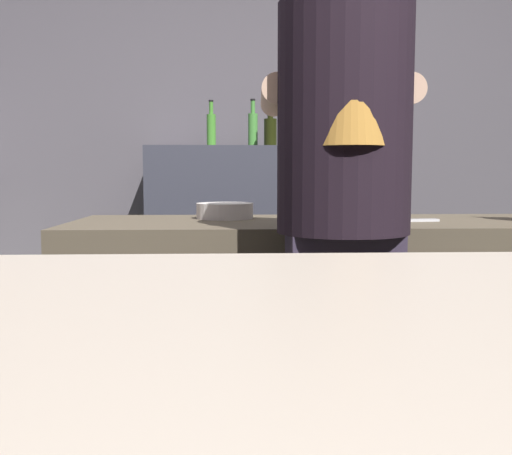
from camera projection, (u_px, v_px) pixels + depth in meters
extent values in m
cube|color=#504B52|center=(259.00, 131.00, 3.44)|extent=(5.20, 0.10, 2.70)
cube|color=#4E4435|center=(381.00, 355.00, 1.97)|extent=(2.10, 0.60, 0.94)
cube|color=#343541|center=(232.00, 257.00, 3.22)|extent=(0.93, 0.36, 1.24)
cube|color=#342B3D|center=(340.00, 408.00, 1.51)|extent=(0.28, 0.20, 0.94)
cylinder|color=black|center=(344.00, 120.00, 1.44)|extent=(0.34, 0.34, 0.57)
cone|color=#B27A33|center=(352.00, 46.00, 1.33)|extent=(0.18, 0.18, 0.47)
cylinder|color=#DDAD8F|center=(275.00, 96.00, 1.59)|extent=(0.09, 0.32, 0.08)
cylinder|color=#DDAD8F|center=(396.00, 96.00, 1.59)|extent=(0.09, 0.32, 0.08)
cylinder|color=beige|center=(225.00, 211.00, 2.01)|extent=(0.20, 0.20, 0.05)
cube|color=silver|center=(403.00, 220.00, 1.88)|extent=(0.24, 0.05, 0.01)
cylinder|color=#42872D|center=(211.00, 131.00, 3.17)|extent=(0.05, 0.05, 0.18)
cylinder|color=#42872D|center=(211.00, 108.00, 3.16)|extent=(0.02, 0.02, 0.07)
cylinder|color=black|center=(211.00, 101.00, 3.16)|extent=(0.03, 0.03, 0.01)
cylinder|color=#42862F|center=(288.00, 137.00, 3.26)|extent=(0.05, 0.05, 0.12)
cylinder|color=#42862F|center=(289.00, 123.00, 3.26)|extent=(0.02, 0.02, 0.05)
cylinder|color=black|center=(289.00, 118.00, 3.25)|extent=(0.03, 0.03, 0.01)
cylinder|color=black|center=(270.00, 132.00, 3.08)|extent=(0.07, 0.07, 0.14)
cylinder|color=black|center=(270.00, 114.00, 3.07)|extent=(0.03, 0.03, 0.06)
cylinder|color=red|center=(270.00, 107.00, 3.06)|extent=(0.04, 0.04, 0.01)
cylinder|color=#448839|center=(253.00, 130.00, 3.19)|extent=(0.05, 0.05, 0.18)
cylinder|color=#448839|center=(253.00, 107.00, 3.18)|extent=(0.02, 0.02, 0.07)
cylinder|color=black|center=(253.00, 100.00, 3.17)|extent=(0.03, 0.03, 0.01)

